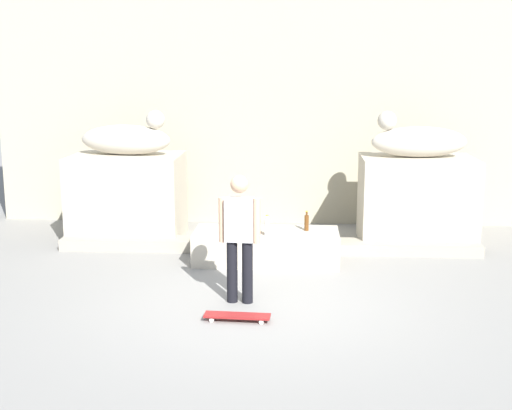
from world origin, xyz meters
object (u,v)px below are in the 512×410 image
(statue_reclining_right, at_px, (417,140))
(bottle_clear, at_px, (267,227))
(bottle_orange, at_px, (258,225))
(bottle_brown, at_px, (307,222))
(statue_reclining_left, at_px, (128,138))
(bottle_red, at_px, (238,225))
(skateboard, at_px, (237,316))
(skater, at_px, (240,233))

(statue_reclining_right, bearing_deg, bottle_clear, 30.37)
(bottle_clear, height_order, bottle_orange, bottle_clear)
(statue_reclining_right, distance_m, bottle_brown, 2.51)
(statue_reclining_left, height_order, bottle_brown, statue_reclining_left)
(statue_reclining_left, height_order, statue_reclining_right, same)
(bottle_clear, distance_m, bottle_orange, 0.26)
(statue_reclining_right, relative_size, bottle_red, 5.54)
(statue_reclining_left, relative_size, bottle_red, 5.64)
(statue_reclining_right, distance_m, bottle_red, 3.44)
(bottle_orange, bearing_deg, statue_reclining_right, 28.73)
(statue_reclining_left, bearing_deg, bottle_red, -28.54)
(bottle_brown, bearing_deg, statue_reclining_right, 34.56)
(statue_reclining_right, height_order, skateboard, statue_reclining_right)
(bottle_brown, height_order, bottle_orange, bottle_brown)
(statue_reclining_left, height_order, bottle_red, statue_reclining_left)
(statue_reclining_right, bearing_deg, skateboard, 51.88)
(statue_reclining_right, bearing_deg, statue_reclining_left, -3.30)
(bottle_orange, xyz_separation_m, bottle_red, (-0.31, -0.07, 0.01))
(skater, xyz_separation_m, skateboard, (0.03, -0.67, -0.86))
(statue_reclining_left, xyz_separation_m, skateboard, (2.24, -3.86, -1.71))
(bottle_brown, bearing_deg, skater, -114.38)
(skateboard, bearing_deg, bottle_brown, 74.97)
(skateboard, bearing_deg, skater, 95.24)
(statue_reclining_left, xyz_separation_m, bottle_clear, (2.49, -1.62, -1.14))
(skater, xyz_separation_m, bottle_orange, (0.13, 1.77, -0.31))
(statue_reclining_left, relative_size, bottle_clear, 5.26)
(bottle_brown, relative_size, bottle_orange, 1.11)
(bottle_clear, bearing_deg, statue_reclining_right, 33.70)
(skateboard, xyz_separation_m, bottle_clear, (0.25, 2.24, 0.57))
(statue_reclining_left, height_order, bottle_clear, statue_reclining_left)
(statue_reclining_right, bearing_deg, skater, 46.30)
(statue_reclining_left, xyz_separation_m, bottle_red, (2.04, -1.48, -1.15))
(skateboard, bearing_deg, bottle_orange, 90.55)
(statue_reclining_right, height_order, skater, statue_reclining_right)
(skater, height_order, skateboard, skater)
(statue_reclining_right, xyz_separation_m, bottle_red, (-2.89, -1.48, -1.15))
(bottle_brown, bearing_deg, skateboard, -108.02)
(statue_reclining_left, xyz_separation_m, bottle_brown, (3.08, -1.27, -1.14))
(statue_reclining_left, xyz_separation_m, skater, (2.21, -3.19, -0.85))
(bottle_brown, distance_m, bottle_clear, 0.69)
(skateboard, distance_m, bottle_orange, 2.51)
(statue_reclining_right, relative_size, bottle_orange, 5.77)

